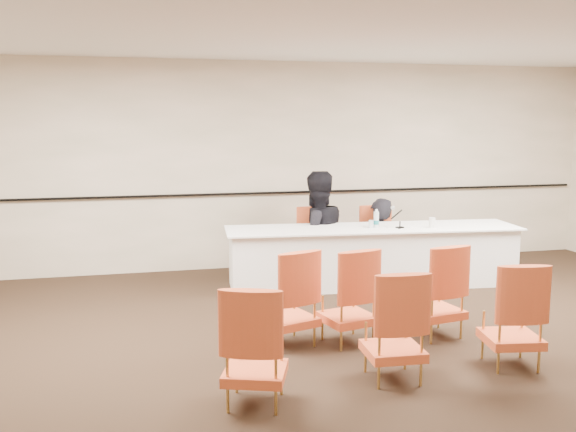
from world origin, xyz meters
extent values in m
plane|color=black|center=(0.00, 0.00, 0.00)|extent=(10.00, 10.00, 0.00)
plane|color=silver|center=(0.00, 0.00, 3.00)|extent=(10.00, 10.00, 0.00)
cube|color=#B0A68A|center=(0.00, 4.00, 1.50)|extent=(10.00, 0.04, 3.00)
cube|color=black|center=(0.00, 3.96, 1.10)|extent=(9.80, 0.04, 0.03)
imported|color=black|center=(1.27, 3.12, 0.26)|extent=(0.64, 0.47, 1.63)
imported|color=black|center=(0.37, 3.21, 0.51)|extent=(1.06, 0.90, 1.93)
cube|color=white|center=(1.28, 2.49, 0.77)|extent=(0.34, 0.28, 0.00)
cylinder|color=silver|center=(0.92, 2.53, 0.82)|extent=(0.08, 0.08, 0.10)
cylinder|color=silver|center=(1.69, 2.34, 0.84)|extent=(0.11, 0.11, 0.13)
camera|label=1|loc=(-2.09, -5.18, 2.16)|focal=40.00mm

